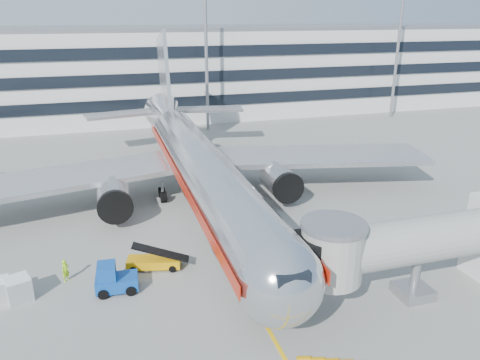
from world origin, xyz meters
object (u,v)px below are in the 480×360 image
object	(u,v)px
baggage_tug	(114,280)
cargo_container_left	(18,289)
belt_loader	(154,261)
ramp_worker	(66,271)
main_jet	(197,164)

from	to	relation	value
baggage_tug	cargo_container_left	xyz separation A→B (m)	(-6.08, 0.80, -0.11)
belt_loader	ramp_worker	distance (m)	6.17
baggage_tug	ramp_worker	bearing A→B (deg)	144.03
baggage_tug	cargo_container_left	size ratio (longest dim) A/B	1.49
cargo_container_left	ramp_worker	bearing A→B (deg)	27.87
main_jet	cargo_container_left	world-z (taller)	main_jet
main_jet	baggage_tug	distance (m)	16.28
baggage_tug	ramp_worker	size ratio (longest dim) A/B	1.75
ramp_worker	belt_loader	bearing A→B (deg)	-42.52
baggage_tug	ramp_worker	xyz separation A→B (m)	(-3.20, 2.32, -0.09)
cargo_container_left	ramp_worker	xyz separation A→B (m)	(2.88, 1.52, 0.02)
main_jet	baggage_tug	bearing A→B (deg)	-122.90
belt_loader	ramp_worker	xyz separation A→B (m)	(-6.17, -0.02, 0.27)
belt_loader	ramp_worker	bearing A→B (deg)	-179.85
cargo_container_left	belt_loader	bearing A→B (deg)	9.65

